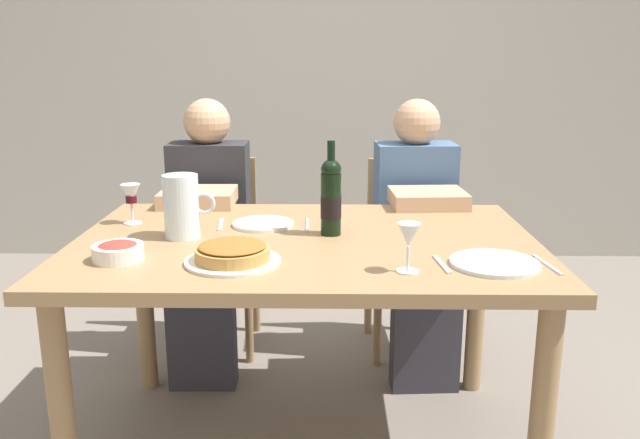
{
  "coord_description": "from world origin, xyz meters",
  "views": [
    {
      "loc": [
        0.08,
        -2.04,
        1.35
      ],
      "look_at": [
        0.05,
        -0.03,
        0.83
      ],
      "focal_mm": 36.64,
      "sensor_mm": 36.0,
      "label": 1
    }
  ],
  "objects_px": {
    "dining_table": "(306,266)",
    "dinner_plate_left_setting": "(263,224)",
    "chair_right": "(408,241)",
    "dinner_plate_right_setting": "(495,263)",
    "diner_left": "(207,229)",
    "wine_bottle": "(331,197)",
    "wine_glass_right_diner": "(131,196)",
    "chair_left": "(217,240)",
    "water_pitcher": "(182,210)",
    "wine_glass_left_diner": "(409,237)",
    "salad_bowl": "(118,251)",
    "baked_tart": "(233,254)",
    "diner_right": "(418,230)"
  },
  "relations": [
    {
      "from": "water_pitcher",
      "to": "dinner_plate_left_setting",
      "type": "relative_size",
      "value": 0.97
    },
    {
      "from": "diner_left",
      "to": "wine_glass_left_diner",
      "type": "bearing_deg",
      "value": 126.21
    },
    {
      "from": "salad_bowl",
      "to": "wine_glass_left_diner",
      "type": "bearing_deg",
      "value": -6.27
    },
    {
      "from": "water_pitcher",
      "to": "salad_bowl",
      "type": "height_order",
      "value": "water_pitcher"
    },
    {
      "from": "wine_bottle",
      "to": "dinner_plate_right_setting",
      "type": "distance_m",
      "value": 0.58
    },
    {
      "from": "chair_left",
      "to": "salad_bowl",
      "type": "bearing_deg",
      "value": 84.56
    },
    {
      "from": "dinner_plate_left_setting",
      "to": "diner_left",
      "type": "bearing_deg",
      "value": 121.14
    },
    {
      "from": "chair_left",
      "to": "chair_right",
      "type": "xyz_separation_m",
      "value": [
        0.9,
        -0.01,
        0.0
      ]
    },
    {
      "from": "wine_glass_right_diner",
      "to": "salad_bowl",
      "type": "bearing_deg",
      "value": -78.97
    },
    {
      "from": "dinner_plate_right_setting",
      "to": "diner_right",
      "type": "height_order",
      "value": "diner_right"
    },
    {
      "from": "wine_glass_left_diner",
      "to": "dinner_plate_right_setting",
      "type": "relative_size",
      "value": 0.55
    },
    {
      "from": "water_pitcher",
      "to": "diner_right",
      "type": "xyz_separation_m",
      "value": [
        0.86,
        0.63,
        -0.24
      ]
    },
    {
      "from": "wine_glass_right_diner",
      "to": "dinner_plate_right_setting",
      "type": "xyz_separation_m",
      "value": [
        1.17,
        -0.45,
        -0.09
      ]
    },
    {
      "from": "salad_bowl",
      "to": "diner_left",
      "type": "bearing_deg",
      "value": 84.18
    },
    {
      "from": "water_pitcher",
      "to": "chair_right",
      "type": "height_order",
      "value": "water_pitcher"
    },
    {
      "from": "wine_glass_right_diner",
      "to": "dinner_plate_left_setting",
      "type": "relative_size",
      "value": 0.66
    },
    {
      "from": "wine_glass_left_diner",
      "to": "baked_tart",
      "type": "bearing_deg",
      "value": 171.76
    },
    {
      "from": "dinner_plate_left_setting",
      "to": "chair_left",
      "type": "height_order",
      "value": "chair_left"
    },
    {
      "from": "wine_glass_left_diner",
      "to": "diner_left",
      "type": "xyz_separation_m",
      "value": [
        -0.74,
        0.98,
        -0.24
      ]
    },
    {
      "from": "wine_glass_left_diner",
      "to": "wine_glass_right_diner",
      "type": "bearing_deg",
      "value": 150.66
    },
    {
      "from": "diner_right",
      "to": "dinner_plate_right_setting",
      "type": "bearing_deg",
      "value": 92.3
    },
    {
      "from": "wine_bottle",
      "to": "wine_glass_right_diner",
      "type": "bearing_deg",
      "value": 169.25
    },
    {
      "from": "wine_bottle",
      "to": "diner_right",
      "type": "bearing_deg",
      "value": 57.65
    },
    {
      "from": "wine_bottle",
      "to": "chair_left",
      "type": "bearing_deg",
      "value": 122.69
    },
    {
      "from": "dining_table",
      "to": "chair_right",
      "type": "xyz_separation_m",
      "value": [
        0.45,
        0.88,
        -0.17
      ]
    },
    {
      "from": "dinner_plate_left_setting",
      "to": "dining_table",
      "type": "bearing_deg",
      "value": -47.1
    },
    {
      "from": "baked_tart",
      "to": "diner_left",
      "type": "height_order",
      "value": "diner_left"
    },
    {
      "from": "wine_bottle",
      "to": "baked_tart",
      "type": "xyz_separation_m",
      "value": [
        -0.28,
        -0.31,
        -0.1
      ]
    },
    {
      "from": "water_pitcher",
      "to": "baked_tart",
      "type": "relative_size",
      "value": 0.75
    },
    {
      "from": "water_pitcher",
      "to": "salad_bowl",
      "type": "distance_m",
      "value": 0.29
    },
    {
      "from": "water_pitcher",
      "to": "chair_right",
      "type": "xyz_separation_m",
      "value": [
        0.85,
        0.87,
        -0.36
      ]
    },
    {
      "from": "wine_bottle",
      "to": "baked_tart",
      "type": "distance_m",
      "value": 0.43
    },
    {
      "from": "wine_glass_right_diner",
      "to": "diner_right",
      "type": "xyz_separation_m",
      "value": [
        1.08,
        0.46,
        -0.24
      ]
    },
    {
      "from": "chair_right",
      "to": "diner_right",
      "type": "xyz_separation_m",
      "value": [
        0.01,
        -0.24,
        0.12
      ]
    },
    {
      "from": "wine_glass_right_diner",
      "to": "chair_right",
      "type": "bearing_deg",
      "value": 33.05
    },
    {
      "from": "dinner_plate_left_setting",
      "to": "diner_right",
      "type": "xyz_separation_m",
      "value": [
        0.61,
        0.48,
        -0.15
      ]
    },
    {
      "from": "chair_right",
      "to": "water_pitcher",
      "type": "bearing_deg",
      "value": 42.22
    },
    {
      "from": "diner_left",
      "to": "chair_right",
      "type": "height_order",
      "value": "diner_left"
    },
    {
      "from": "salad_bowl",
      "to": "dinner_plate_right_setting",
      "type": "relative_size",
      "value": 0.58
    },
    {
      "from": "dining_table",
      "to": "dinner_plate_left_setting",
      "type": "relative_size",
      "value": 7.0
    },
    {
      "from": "dining_table",
      "to": "dinner_plate_left_setting",
      "type": "height_order",
      "value": "dinner_plate_left_setting"
    },
    {
      "from": "salad_bowl",
      "to": "diner_left",
      "type": "xyz_separation_m",
      "value": [
        0.09,
        0.89,
        -0.17
      ]
    },
    {
      "from": "dinner_plate_right_setting",
      "to": "baked_tart",
      "type": "bearing_deg",
      "value": 179.21
    },
    {
      "from": "dinner_plate_right_setting",
      "to": "diner_left",
      "type": "bearing_deg",
      "value": 137.45
    },
    {
      "from": "chair_left",
      "to": "diner_left",
      "type": "bearing_deg",
      "value": 89.83
    },
    {
      "from": "dining_table",
      "to": "wine_glass_left_diner",
      "type": "height_order",
      "value": "wine_glass_left_diner"
    },
    {
      "from": "water_pitcher",
      "to": "wine_glass_left_diner",
      "type": "relative_size",
      "value": 1.5
    },
    {
      "from": "water_pitcher",
      "to": "salad_bowl",
      "type": "relative_size",
      "value": 1.4
    },
    {
      "from": "water_pitcher",
      "to": "dinner_plate_left_setting",
      "type": "xyz_separation_m",
      "value": [
        0.25,
        0.15,
        -0.09
      ]
    },
    {
      "from": "dining_table",
      "to": "water_pitcher",
      "type": "relative_size",
      "value": 7.21
    }
  ]
}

